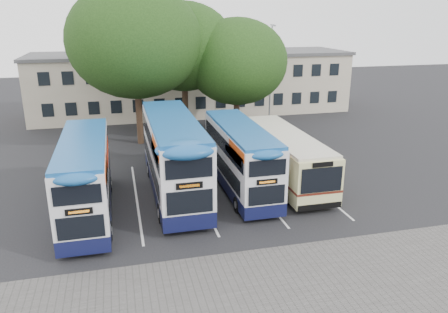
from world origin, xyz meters
TOP-DOWN VIEW (x-y plane):
  - ground at (0.00, 0.00)m, footprint 120.00×120.00m
  - paving_strip at (-2.00, -5.00)m, footprint 40.00×6.00m
  - bay_lines at (-3.75, 5.00)m, footprint 14.12×11.00m
  - depot_building at (0.00, 26.99)m, footprint 32.40×8.40m
  - lamp_post at (6.00, 19.97)m, footprint 0.25×1.05m
  - tree_left at (-6.28, 16.23)m, footprint 10.19×10.19m
  - tree_mid at (-2.22, 18.53)m, footprint 8.54×8.54m
  - tree_right at (1.84, 16.65)m, footprint 8.25×8.25m
  - bus_dd_left at (-9.75, 3.66)m, footprint 2.32×9.57m
  - bus_dd_mid at (-5.04, 5.25)m, footprint 2.60×10.73m
  - bus_dd_right at (-1.18, 4.96)m, footprint 2.25×9.31m
  - bus_single at (1.86, 5.79)m, footprint 2.60×10.20m

SIDE VIEW (x-z plane):
  - ground at x=0.00m, z-range 0.00..0.00m
  - paving_strip at x=-2.00m, z-range 0.00..0.01m
  - bay_lines at x=-3.75m, z-range 0.00..0.01m
  - bus_single at x=1.86m, z-range 0.20..3.24m
  - bus_dd_right at x=-1.18m, z-range 0.20..4.07m
  - bus_dd_left at x=-9.75m, z-range 0.20..4.19m
  - bus_dd_mid at x=-5.04m, z-range 0.23..4.70m
  - depot_building at x=0.00m, z-range 0.05..6.25m
  - lamp_post at x=6.00m, z-range 0.55..9.61m
  - tree_right at x=1.84m, z-range 1.36..11.10m
  - tree_mid at x=-2.22m, z-range 1.86..12.85m
  - tree_left at x=-6.28m, z-range 1.84..14.19m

